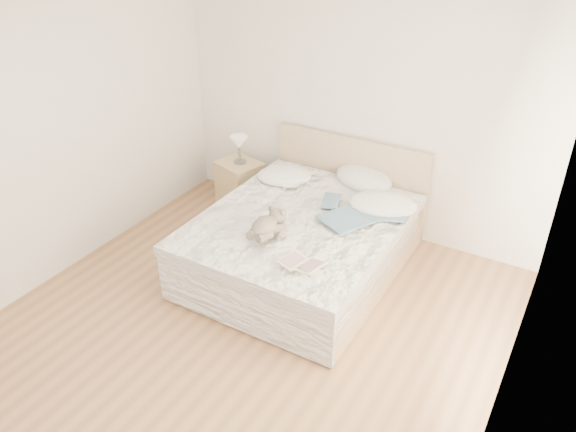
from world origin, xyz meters
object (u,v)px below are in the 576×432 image
object	(u,v)px
table_lamp	(239,144)
childrens_book	(302,264)
nightstand	(240,185)
bed	(305,241)
photo_book	(287,182)
teddy_bear	(264,233)

from	to	relation	value
table_lamp	childrens_book	world-z (taller)	table_lamp
nightstand	table_lamp	xyz separation A→B (m)	(0.00, 0.01, 0.50)
table_lamp	bed	bearing A→B (deg)	-29.88
photo_book	teddy_bear	distance (m)	1.04
table_lamp	nightstand	bearing A→B (deg)	-99.42
bed	photo_book	size ratio (longest dim) A/B	7.21
table_lamp	photo_book	world-z (taller)	table_lamp
childrens_book	nightstand	bearing A→B (deg)	150.58
nightstand	photo_book	xyz separation A→B (m)	(0.77, -0.25, 0.35)
photo_book	bed	bearing A→B (deg)	-60.91
photo_book	nightstand	bearing A→B (deg)	144.83
bed	childrens_book	size ratio (longest dim) A/B	6.47
photo_book	teddy_bear	bearing A→B (deg)	-87.48
childrens_book	teddy_bear	world-z (taller)	teddy_bear
childrens_book	teddy_bear	size ratio (longest dim) A/B	0.91
bed	childrens_book	bearing A→B (deg)	-63.11
nightstand	photo_book	bearing A→B (deg)	-18.17
bed	photo_book	bearing A→B (deg)	136.08
bed	table_lamp	world-z (taller)	bed
childrens_book	photo_book	bearing A→B (deg)	137.54
bed	nightstand	size ratio (longest dim) A/B	3.83
photo_book	childrens_book	world-z (taller)	same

